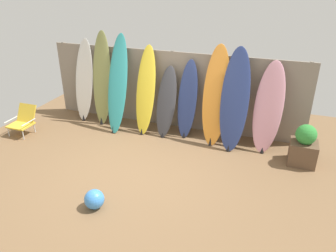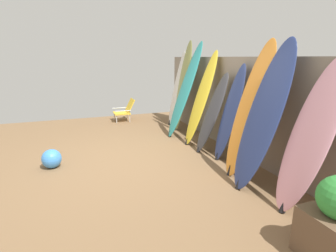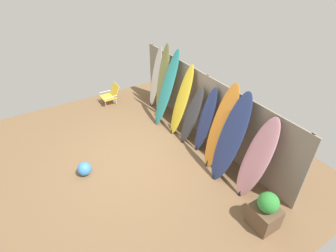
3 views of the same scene
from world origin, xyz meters
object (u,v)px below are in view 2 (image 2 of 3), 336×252
(surfboard_teal_2, at_px, (185,90))
(surfboard_navy_7, at_px, (264,116))
(surfboard_white_0, at_px, (177,89))
(surfboard_charcoal_4, at_px, (212,113))
(surfboard_pink_8, at_px, (310,137))
(surfboard_olive_1, at_px, (183,87))
(beach_chair, at_px, (125,110))
(planter_box, at_px, (336,224))
(surfboard_orange_6, at_px, (250,110))
(surfboard_yellow_3, at_px, (201,99))
(surfboard_navy_5, at_px, (230,114))
(beach_ball, at_px, (52,159))

(surfboard_teal_2, xyz_separation_m, surfboard_navy_7, (2.67, -0.00, -0.04))
(surfboard_white_0, distance_m, surfboard_teal_2, 1.05)
(surfboard_charcoal_4, height_order, surfboard_pink_8, surfboard_pink_8)
(surfboard_olive_1, height_order, surfboard_teal_2, surfboard_olive_1)
(surfboard_pink_8, height_order, beach_chair, surfboard_pink_8)
(surfboard_teal_2, distance_m, planter_box, 4.17)
(surfboard_orange_6, height_order, surfboard_pink_8, surfboard_orange_6)
(surfboard_teal_2, height_order, surfboard_pink_8, surfboard_teal_2)
(surfboard_yellow_3, bearing_deg, planter_box, -6.66)
(surfboard_white_0, bearing_deg, surfboard_orange_6, -2.22)
(surfboard_teal_2, xyz_separation_m, surfboard_orange_6, (2.26, 0.08, -0.04))
(surfboard_teal_2, height_order, surfboard_orange_6, surfboard_teal_2)
(surfboard_navy_5, relative_size, surfboard_pink_8, 0.93)
(surfboard_teal_2, xyz_separation_m, surfboard_charcoal_4, (1.16, 0.07, -0.31))
(surfboard_white_0, relative_size, surfboard_olive_1, 0.90)
(surfboard_olive_1, relative_size, surfboard_navy_5, 1.29)
(planter_box, bearing_deg, beach_ball, -141.09)
(surfboard_teal_2, bearing_deg, surfboard_orange_6, 2.02)
(surfboard_navy_5, bearing_deg, surfboard_pink_8, -1.65)
(surfboard_navy_5, xyz_separation_m, planter_box, (2.47, -0.47, -0.46))
(surfboard_yellow_3, bearing_deg, surfboard_navy_5, 4.31)
(surfboard_olive_1, xyz_separation_m, planter_box, (4.59, -0.48, -0.71))
(surfboard_yellow_3, relative_size, surfboard_navy_5, 1.15)
(surfboard_olive_1, height_order, beach_ball, surfboard_olive_1)
(surfboard_navy_7, height_order, planter_box, surfboard_navy_7)
(surfboard_charcoal_4, distance_m, surfboard_navy_7, 1.54)
(surfboard_olive_1, distance_m, beach_chair, 2.01)
(beach_ball, bearing_deg, surfboard_white_0, 123.67)
(surfboard_teal_2, bearing_deg, surfboard_white_0, 168.63)
(surfboard_navy_5, distance_m, planter_box, 2.56)
(surfboard_orange_6, xyz_separation_m, surfboard_navy_7, (0.41, -0.08, 0.00))
(surfboard_olive_1, height_order, planter_box, surfboard_olive_1)
(surfboard_yellow_3, bearing_deg, surfboard_white_0, 175.67)
(surfboard_yellow_3, height_order, surfboard_pink_8, surfboard_yellow_3)
(planter_box, bearing_deg, surfboard_pink_8, 150.52)
(beach_chair, bearing_deg, surfboard_navy_7, -10.66)
(surfboard_teal_2, relative_size, surfboard_charcoal_4, 1.41)
(surfboard_teal_2, bearing_deg, surfboard_navy_7, -0.08)
(surfboard_olive_1, xyz_separation_m, beach_chair, (-1.44, -1.18, -0.76))
(surfboard_charcoal_4, xyz_separation_m, surfboard_pink_8, (2.19, 0.04, 0.15))
(surfboard_white_0, distance_m, surfboard_yellow_3, 1.69)
(surfboard_charcoal_4, bearing_deg, planter_box, -7.53)
(surfboard_charcoal_4, bearing_deg, surfboard_orange_6, 0.68)
(surfboard_olive_1, height_order, beach_chair, surfboard_olive_1)
(surfboard_olive_1, bearing_deg, surfboard_navy_7, -2.84)
(surfboard_white_0, bearing_deg, surfboard_teal_2, -11.37)
(surfboard_pink_8, height_order, planter_box, surfboard_pink_8)
(surfboard_navy_7, xyz_separation_m, planter_box, (1.42, -0.32, -0.65))
(surfboard_teal_2, height_order, surfboard_navy_5, surfboard_teal_2)
(surfboard_navy_7, bearing_deg, planter_box, -12.60)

